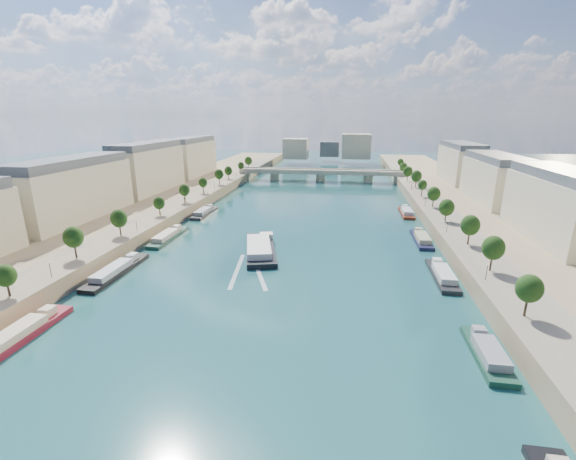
% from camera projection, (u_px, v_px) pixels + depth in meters
% --- Properties ---
extents(ground, '(700.00, 700.00, 0.00)m').
position_uv_depth(ground, '(299.00, 228.00, 154.49)').
color(ground, '#0B2F32').
rests_on(ground, ground).
extents(quay_left, '(44.00, 520.00, 5.00)m').
position_uv_depth(quay_left, '(132.00, 215.00, 164.39)').
color(quay_left, '#9E8460').
rests_on(quay_left, ground).
extents(quay_right, '(44.00, 520.00, 5.00)m').
position_uv_depth(quay_right, '(491.00, 230.00, 143.17)').
color(quay_right, '#9E8460').
rests_on(quay_right, ground).
extents(pave_left, '(14.00, 520.00, 0.10)m').
position_uv_depth(pave_left, '(165.00, 210.00, 161.45)').
color(pave_left, gray).
rests_on(pave_left, quay_left).
extents(pave_right, '(14.00, 520.00, 0.10)m').
position_uv_depth(pave_right, '(450.00, 221.00, 144.65)').
color(pave_right, gray).
rests_on(pave_right, quay_right).
extents(trees_left, '(4.80, 268.80, 8.26)m').
position_uv_depth(trees_left, '(170.00, 197.00, 161.49)').
color(trees_left, '#382B1E').
rests_on(trees_left, ground).
extents(trees_right, '(4.80, 268.80, 8.26)m').
position_uv_depth(trees_right, '(440.00, 201.00, 152.86)').
color(trees_right, '#382B1E').
rests_on(trees_right, ground).
extents(lamps_left, '(0.36, 200.36, 4.28)m').
position_uv_depth(lamps_left, '(163.00, 210.00, 150.53)').
color(lamps_left, black).
rests_on(lamps_left, ground).
extents(lamps_right, '(0.36, 200.36, 4.28)m').
position_uv_depth(lamps_right, '(435.00, 211.00, 149.27)').
color(lamps_right, black).
rests_on(lamps_right, ground).
extents(buildings_left, '(16.00, 226.00, 23.20)m').
position_uv_depth(buildings_left, '(116.00, 177.00, 173.67)').
color(buildings_left, beige).
rests_on(buildings_left, ground).
extents(buildings_right, '(16.00, 226.00, 23.20)m').
position_uv_depth(buildings_right, '(521.00, 188.00, 148.63)').
color(buildings_right, beige).
rests_on(buildings_right, ground).
extents(skyline, '(79.00, 42.00, 22.00)m').
position_uv_depth(skyline, '(332.00, 147.00, 357.68)').
color(skyline, beige).
rests_on(skyline, ground).
extents(bridge, '(112.00, 12.00, 8.15)m').
position_uv_depth(bridge, '(321.00, 174.00, 262.88)').
color(bridge, '#C1B79E').
rests_on(bridge, ground).
extents(tour_barge, '(16.74, 32.98, 4.30)m').
position_uv_depth(tour_barge, '(260.00, 248.00, 126.77)').
color(tour_barge, black).
rests_on(tour_barge, ground).
extents(wake, '(14.04, 25.93, 0.04)m').
position_uv_depth(wake, '(248.00, 271.00, 111.51)').
color(wake, silver).
rests_on(wake, ground).
extents(moored_barges_left, '(5.00, 159.56, 3.60)m').
position_uv_depth(moored_barges_left, '(119.00, 269.00, 110.61)').
color(moored_barges_left, '#1D1B3D').
rests_on(moored_barges_left, ground).
extents(moored_barges_right, '(5.00, 163.34, 3.60)m').
position_uv_depth(moored_barges_right, '(442.00, 274.00, 107.02)').
color(moored_barges_right, black).
rests_on(moored_barges_right, ground).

